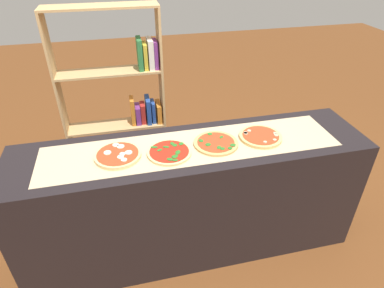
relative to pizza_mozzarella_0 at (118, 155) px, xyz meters
The scene contains 8 objects.
ground_plane 1.03m from the pizza_mozzarella_0, ahead, with size 12.00×12.00×0.00m, color brown.
counter 0.66m from the pizza_mozzarella_0, ahead, with size 2.33×0.57×0.90m, color black.
parchment_paper 0.47m from the pizza_mozzarella_0, ahead, with size 1.89×0.41×0.00m, color tan.
pizza_mozzarella_0 is the anchor object (origin of this frame).
pizza_spinach_1 0.31m from the pizza_mozzarella_0, ahead, with size 0.28×0.28×0.02m.
pizza_spinach_2 0.62m from the pizza_mozzarella_0, ahead, with size 0.29×0.29×0.02m.
pizza_mushroom_3 0.93m from the pizza_mozzarella_0, ahead, with size 0.28×0.28×0.03m.
bookshelf 1.08m from the pizza_mozzarella_0, 84.19° to the left, with size 0.90×0.24×1.58m.
Camera 1 is at (-0.40, -1.70, 2.07)m, focal length 30.77 mm.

